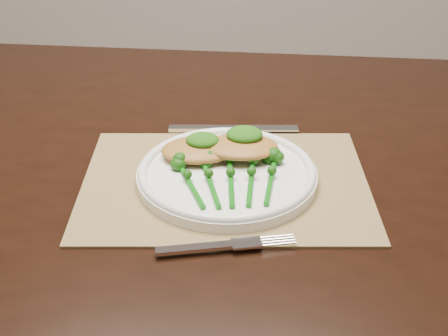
{
  "coord_description": "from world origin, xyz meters",
  "views": [
    {
      "loc": [
        -0.01,
        -0.95,
        1.25
      ],
      "look_at": [
        -0.05,
        -0.16,
        0.78
      ],
      "focal_mm": 50.0,
      "sensor_mm": 36.0,
      "label": 1
    }
  ],
  "objects_px": {
    "dining_table": "(182,310)",
    "broccolini_bundle": "(231,184)",
    "dinner_plate": "(227,173)",
    "chicken_fillet_left": "(200,150)",
    "placemat": "(225,183)"
  },
  "relations": [
    {
      "from": "dining_table",
      "to": "dinner_plate",
      "type": "height_order",
      "value": "dinner_plate"
    },
    {
      "from": "chicken_fillet_left",
      "to": "dining_table",
      "type": "bearing_deg",
      "value": 115.56
    },
    {
      "from": "dining_table",
      "to": "broccolini_bundle",
      "type": "distance_m",
      "value": 0.44
    },
    {
      "from": "dining_table",
      "to": "dinner_plate",
      "type": "bearing_deg",
      "value": -47.65
    },
    {
      "from": "placemat",
      "to": "chicken_fillet_left",
      "type": "height_order",
      "value": "chicken_fillet_left"
    },
    {
      "from": "dining_table",
      "to": "placemat",
      "type": "relative_size",
      "value": 3.86
    },
    {
      "from": "placemat",
      "to": "dinner_plate",
      "type": "height_order",
      "value": "dinner_plate"
    },
    {
      "from": "dinner_plate",
      "to": "broccolini_bundle",
      "type": "bearing_deg",
      "value": -79.66
    },
    {
      "from": "placemat",
      "to": "broccolini_bundle",
      "type": "relative_size",
      "value": 2.49
    },
    {
      "from": "dining_table",
      "to": "broccolini_bundle",
      "type": "relative_size",
      "value": 9.62
    },
    {
      "from": "dinner_plate",
      "to": "dining_table",
      "type": "bearing_deg",
      "value": 129.21
    },
    {
      "from": "chicken_fillet_left",
      "to": "broccolini_bundle",
      "type": "distance_m",
      "value": 0.1
    },
    {
      "from": "broccolini_bundle",
      "to": "placemat",
      "type": "bearing_deg",
      "value": 97.92
    },
    {
      "from": "dinner_plate",
      "to": "chicken_fillet_left",
      "type": "bearing_deg",
      "value": 135.85
    },
    {
      "from": "dinner_plate",
      "to": "chicken_fillet_left",
      "type": "xyz_separation_m",
      "value": [
        -0.04,
        0.04,
        0.02
      ]
    }
  ]
}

